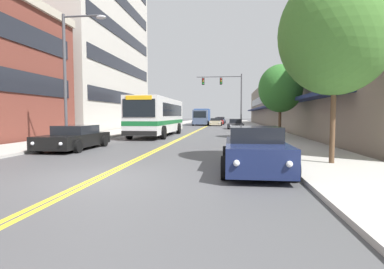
{
  "coord_description": "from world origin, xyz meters",
  "views": [
    {
      "loc": [
        3.6,
        -7.87,
        1.74
      ],
      "look_at": [
        0.42,
        17.68,
        0.09
      ],
      "focal_mm": 28.0,
      "sensor_mm": 36.0,
      "label": 1
    }
  ],
  "objects_px": {
    "car_black_parked_left_mid": "(75,138)",
    "car_beige_moving_second": "(216,122)",
    "car_red_moving_lead": "(219,121)",
    "traffic_signal_mast": "(227,90)",
    "street_lamp_left_near": "(71,67)",
    "city_bus": "(158,115)",
    "car_navy_parked_right_foreground": "(255,151)",
    "car_charcoal_parked_left_near": "(171,123)",
    "box_truck": "(202,117)",
    "street_tree_right_mid": "(280,88)",
    "car_slate_blue_moving_third": "(221,120)",
    "fire_hydrant": "(270,136)",
    "street_tree_right_near": "(335,34)",
    "car_dark_grey_parked_right_mid": "(235,124)"
  },
  "relations": [
    {
      "from": "car_charcoal_parked_left_near",
      "to": "car_black_parked_left_mid",
      "type": "distance_m",
      "value": 25.47
    },
    {
      "from": "box_truck",
      "to": "street_tree_right_mid",
      "type": "relative_size",
      "value": 1.41
    },
    {
      "from": "car_beige_moving_second",
      "to": "street_tree_right_near",
      "type": "distance_m",
      "value": 40.17
    },
    {
      "from": "car_beige_moving_second",
      "to": "street_tree_right_mid",
      "type": "distance_m",
      "value": 28.18
    },
    {
      "from": "car_charcoal_parked_left_near",
      "to": "traffic_signal_mast",
      "type": "height_order",
      "value": "traffic_signal_mast"
    },
    {
      "from": "street_tree_right_mid",
      "to": "street_tree_right_near",
      "type": "bearing_deg",
      "value": -91.17
    },
    {
      "from": "city_bus",
      "to": "street_tree_right_mid",
      "type": "height_order",
      "value": "street_tree_right_mid"
    },
    {
      "from": "street_lamp_left_near",
      "to": "street_tree_right_near",
      "type": "height_order",
      "value": "street_lamp_left_near"
    },
    {
      "from": "car_red_moving_lead",
      "to": "street_lamp_left_near",
      "type": "xyz_separation_m",
      "value": [
        -6.63,
        -41.6,
        3.72
      ]
    },
    {
      "from": "street_tree_right_near",
      "to": "car_navy_parked_right_foreground",
      "type": "bearing_deg",
      "value": -155.5
    },
    {
      "from": "car_navy_parked_right_foreground",
      "to": "street_lamp_left_near",
      "type": "distance_m",
      "value": 11.71
    },
    {
      "from": "car_navy_parked_right_foreground",
      "to": "street_tree_right_near",
      "type": "height_order",
      "value": "street_tree_right_near"
    },
    {
      "from": "traffic_signal_mast",
      "to": "street_lamp_left_near",
      "type": "xyz_separation_m",
      "value": [
        -8.14,
        -25.7,
        -0.86
      ]
    },
    {
      "from": "box_truck",
      "to": "traffic_signal_mast",
      "type": "xyz_separation_m",
      "value": [
        4.44,
        -11.73,
        3.68
      ]
    },
    {
      "from": "car_navy_parked_right_foreground",
      "to": "car_beige_moving_second",
      "type": "bearing_deg",
      "value": 94.29
    },
    {
      "from": "car_red_moving_lead",
      "to": "car_black_parked_left_mid",
      "type": "bearing_deg",
      "value": -98.04
    },
    {
      "from": "car_charcoal_parked_left_near",
      "to": "street_lamp_left_near",
      "type": "xyz_separation_m",
      "value": [
        -0.63,
        -24.51,
        3.7
      ]
    },
    {
      "from": "car_slate_blue_moving_third",
      "to": "street_tree_right_mid",
      "type": "relative_size",
      "value": 0.86
    },
    {
      "from": "city_bus",
      "to": "car_navy_parked_right_foreground",
      "type": "height_order",
      "value": "city_bus"
    },
    {
      "from": "car_red_moving_lead",
      "to": "box_truck",
      "type": "relative_size",
      "value": 0.57
    },
    {
      "from": "car_red_moving_lead",
      "to": "street_tree_right_near",
      "type": "height_order",
      "value": "street_tree_right_near"
    },
    {
      "from": "car_black_parked_left_mid",
      "to": "car_beige_moving_second",
      "type": "bearing_deg",
      "value": 81.01
    },
    {
      "from": "city_bus",
      "to": "box_truck",
      "type": "height_order",
      "value": "city_bus"
    },
    {
      "from": "city_bus",
      "to": "car_navy_parked_right_foreground",
      "type": "relative_size",
      "value": 2.48
    },
    {
      "from": "car_dark_grey_parked_right_mid",
      "to": "car_charcoal_parked_left_near",
      "type": "bearing_deg",
      "value": 174.29
    },
    {
      "from": "city_bus",
      "to": "car_beige_moving_second",
      "type": "xyz_separation_m",
      "value": [
        3.76,
        25.21,
        -1.17
      ]
    },
    {
      "from": "box_truck",
      "to": "fire_hydrant",
      "type": "relative_size",
      "value": 9.57
    },
    {
      "from": "street_tree_right_mid",
      "to": "fire_hydrant",
      "type": "xyz_separation_m",
      "value": [
        -1.38,
        -5.12,
        -3.21
      ]
    },
    {
      "from": "car_red_moving_lead",
      "to": "traffic_signal_mast",
      "type": "height_order",
      "value": "traffic_signal_mast"
    },
    {
      "from": "city_bus",
      "to": "box_truck",
      "type": "bearing_deg",
      "value": 87.54
    },
    {
      "from": "car_dark_grey_parked_right_mid",
      "to": "car_navy_parked_right_foreground",
      "type": "bearing_deg",
      "value": -90.02
    },
    {
      "from": "car_navy_parked_right_foreground",
      "to": "box_truck",
      "type": "height_order",
      "value": "box_truck"
    },
    {
      "from": "car_charcoal_parked_left_near",
      "to": "box_truck",
      "type": "relative_size",
      "value": 0.63
    },
    {
      "from": "car_red_moving_lead",
      "to": "car_slate_blue_moving_third",
      "type": "xyz_separation_m",
      "value": [
        0.05,
        8.92,
        0.02
      ]
    },
    {
      "from": "city_bus",
      "to": "street_tree_right_mid",
      "type": "relative_size",
      "value": 2.02
    },
    {
      "from": "street_tree_right_near",
      "to": "car_charcoal_parked_left_near",
      "type": "bearing_deg",
      "value": 111.18
    },
    {
      "from": "city_bus",
      "to": "box_truck",
      "type": "distance_m",
      "value": 27.92
    },
    {
      "from": "car_beige_moving_second",
      "to": "street_lamp_left_near",
      "type": "distance_m",
      "value": 35.5
    },
    {
      "from": "city_bus",
      "to": "street_tree_right_mid",
      "type": "distance_m",
      "value": 10.17
    },
    {
      "from": "car_dark_grey_parked_right_mid",
      "to": "box_truck",
      "type": "height_order",
      "value": "box_truck"
    },
    {
      "from": "car_slate_blue_moving_third",
      "to": "street_tree_right_near",
      "type": "bearing_deg",
      "value": -84.51
    },
    {
      "from": "city_bus",
      "to": "car_navy_parked_right_foreground",
      "type": "bearing_deg",
      "value": -66.36
    },
    {
      "from": "car_beige_moving_second",
      "to": "fire_hydrant",
      "type": "bearing_deg",
      "value": -81.93
    },
    {
      "from": "street_tree_right_near",
      "to": "street_tree_right_mid",
      "type": "xyz_separation_m",
      "value": [
        0.25,
        12.21,
        -0.73
      ]
    },
    {
      "from": "box_truck",
      "to": "traffic_signal_mast",
      "type": "relative_size",
      "value": 1.03
    },
    {
      "from": "car_navy_parked_right_foreground",
      "to": "car_dark_grey_parked_right_mid",
      "type": "xyz_separation_m",
      "value": [
        0.01,
        29.69,
        -0.06
      ]
    },
    {
      "from": "car_dark_grey_parked_right_mid",
      "to": "car_beige_moving_second",
      "type": "xyz_separation_m",
      "value": [
        -3.07,
        11.1,
        0.01
      ]
    },
    {
      "from": "car_navy_parked_right_foreground",
      "to": "street_lamp_left_near",
      "type": "height_order",
      "value": "street_lamp_left_near"
    },
    {
      "from": "car_charcoal_parked_left_near",
      "to": "street_tree_right_near",
      "type": "relative_size",
      "value": 0.75
    },
    {
      "from": "city_bus",
      "to": "traffic_signal_mast",
      "type": "bearing_deg",
      "value": 70.78
    }
  ]
}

